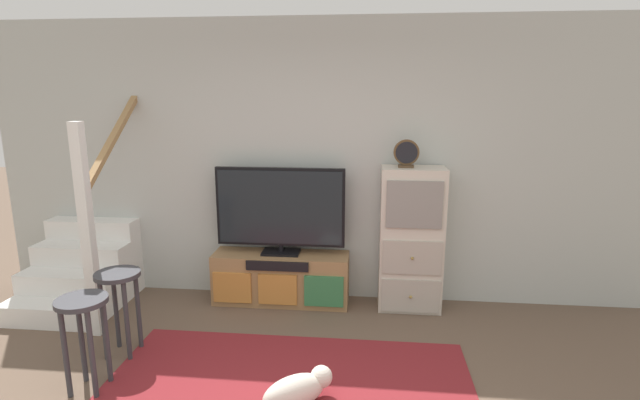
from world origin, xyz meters
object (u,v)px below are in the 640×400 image
Objects in this scene: desk_clock at (406,154)px; bar_stool_near at (84,322)px; media_console at (281,278)px; side_cabinet at (411,240)px; television at (280,209)px; dog at (298,390)px; bar_stool_far at (119,293)px.

desk_clock reaches higher than bar_stool_near.
media_console is 1.31m from side_cabinet.
television reaches higher than media_console.
television reaches higher than dog.
television is at bearing 103.92° from dog.
desk_clock is at bearing -168.84° from side_cabinet.
dog is at bearing -117.61° from side_cabinet.
television is at bearing 56.07° from bar_stool_near.
side_cabinet is 0.81m from desk_clock.
television reaches higher than bar_stool_near.
bar_stool_far reaches higher than media_console.
media_console is 1.93× the size of bar_stool_near.
bar_stool_far is 1.60m from dog.
bar_stool_far reaches higher than bar_stool_near.
bar_stool_near is 1.51m from dog.
desk_clock is at bearing -1.41° from television.
side_cabinet reaches higher than television.
television is at bearing 90.00° from media_console.
bar_stool_far is at bearing -154.72° from side_cabinet.
bar_stool_far is (-1.06, -1.08, 0.26)m from media_console.
bar_stool_near is 1.41× the size of dog.
bar_stool_near is (-1.06, -1.58, -0.43)m from television.
desk_clock reaches higher than media_console.
side_cabinet is at bearing 11.16° from desk_clock.
television is 2.57× the size of dog.
television reaches higher than bar_stool_far.
media_console is 0.97× the size of side_cabinet.
television is at bearing 179.37° from side_cabinet.
bar_stool_far is (-1.06, -1.10, -0.43)m from television.
bar_stool_near reaches higher than dog.
bar_stool_far is at bearing -154.28° from desk_clock.
media_console is 2.74× the size of dog.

